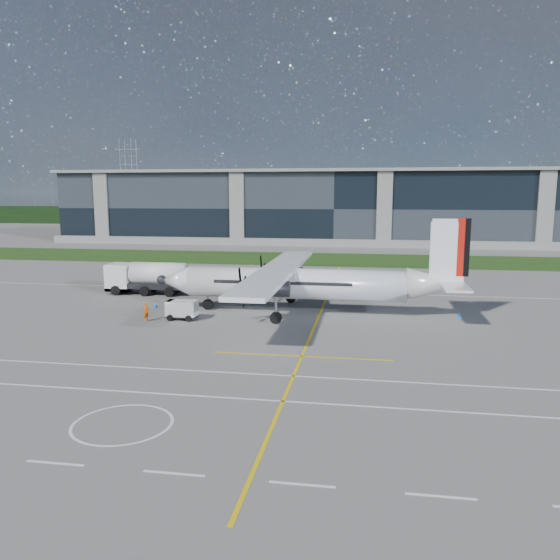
{
  "coord_description": "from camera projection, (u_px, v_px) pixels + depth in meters",
  "views": [
    {
      "loc": [
        7.24,
        -40.72,
        10.73
      ],
      "look_at": [
        -0.46,
        6.14,
        3.15
      ],
      "focal_mm": 35.0,
      "sensor_mm": 36.0,
      "label": 1
    }
  ],
  "objects": [
    {
      "name": "tree_line",
      "position": [
        348.0,
        217.0,
        178.47
      ],
      "size": [
        400.0,
        6.0,
        6.0
      ],
      "primitive_type": "cube",
      "color": "black",
      "rests_on": "ground"
    },
    {
      "name": "pylon_west",
      "position": [
        129.0,
        181.0,
        199.13
      ],
      "size": [
        9.0,
        4.6,
        30.0
      ],
      "primitive_type": null,
      "color": "gray",
      "rests_on": "ground"
    },
    {
      "name": "safety_cone_fwd",
      "position": [
        155.0,
        305.0,
        51.59
      ],
      "size": [
        0.36,
        0.36,
        0.5
      ],
      "primitive_type": "cone",
      "color": "blue",
      "rests_on": "ground"
    },
    {
      "name": "safety_cone_nose_stbd",
      "position": [
        176.0,
        301.0,
        53.58
      ],
      "size": [
        0.36,
        0.36,
        0.5
      ],
      "primitive_type": "cone",
      "color": "blue",
      "rests_on": "ground"
    },
    {
      "name": "safety_cone_tail",
      "position": [
        459.0,
        315.0,
        47.22
      ],
      "size": [
        0.36,
        0.36,
        0.5
      ],
      "primitive_type": "cone",
      "color": "blue",
      "rests_on": "ground"
    },
    {
      "name": "terminal_building",
      "position": [
        337.0,
        208.0,
        119.29
      ],
      "size": [
        120.0,
        20.0,
        15.0
      ],
      "primitive_type": "cube",
      "color": "black",
      "rests_on": "ground"
    },
    {
      "name": "white_lane_line",
      "position": [
        227.0,
        398.0,
        28.88
      ],
      "size": [
        90.0,
        0.15,
        0.01
      ],
      "primitive_type": "cube",
      "color": "white",
      "rests_on": "ground"
    },
    {
      "name": "fuel_tanker_truck",
      "position": [
        142.0,
        278.0,
        58.58
      ],
      "size": [
        9.14,
        2.97,
        3.43
      ],
      "primitive_type": null,
      "color": "silver",
      "rests_on": "ground"
    },
    {
      "name": "yellow_taxiway_centerline",
      "position": [
        323.0,
        307.0,
        51.79
      ],
      "size": [
        0.2,
        70.0,
        0.01
      ],
      "primitive_type": "cube",
      "color": "yellow",
      "rests_on": "ground"
    },
    {
      "name": "turboprop_aircraft",
      "position": [
        307.0,
        266.0,
        48.63
      ],
      "size": [
        27.76,
        28.78,
        8.64
      ],
      "primitive_type": null,
      "color": "white",
      "rests_on": "ground"
    },
    {
      "name": "grass_strip",
      "position": [
        324.0,
        259.0,
        89.29
      ],
      "size": [
        400.0,
        18.0,
        0.04
      ],
      "primitive_type": "cube",
      "color": "#1B3D10",
      "rests_on": "ground"
    },
    {
      "name": "ground",
      "position": [
        320.0,
        266.0,
        81.5
      ],
      "size": [
        400.0,
        400.0,
        0.0
      ],
      "primitive_type": "plane",
      "color": "slate",
      "rests_on": "ground"
    },
    {
      "name": "safety_cone_stbdwing",
      "position": [
        306.0,
        283.0,
        64.28
      ],
      "size": [
        0.36,
        0.36,
        0.5
      ],
      "primitive_type": "cone",
      "color": "blue",
      "rests_on": "ground"
    },
    {
      "name": "ground_crew_person",
      "position": [
        146.0,
        311.0,
        46.05
      ],
      "size": [
        0.72,
        0.86,
        1.8
      ],
      "primitive_type": "imported",
      "rotation": [
        0.0,
        0.0,
        1.26
      ],
      "color": "#F25907",
      "rests_on": "ground"
    },
    {
      "name": "baggage_tug",
      "position": [
        182.0,
        310.0,
        46.71
      ],
      "size": [
        2.72,
        1.63,
        1.63
      ],
      "primitive_type": null,
      "color": "silver",
      "rests_on": "ground"
    }
  ]
}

